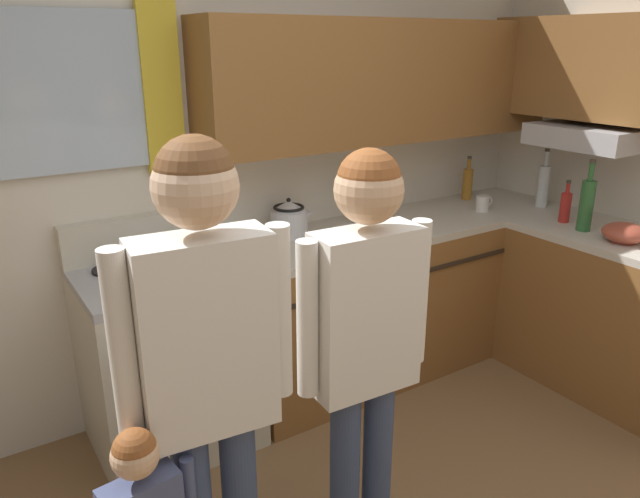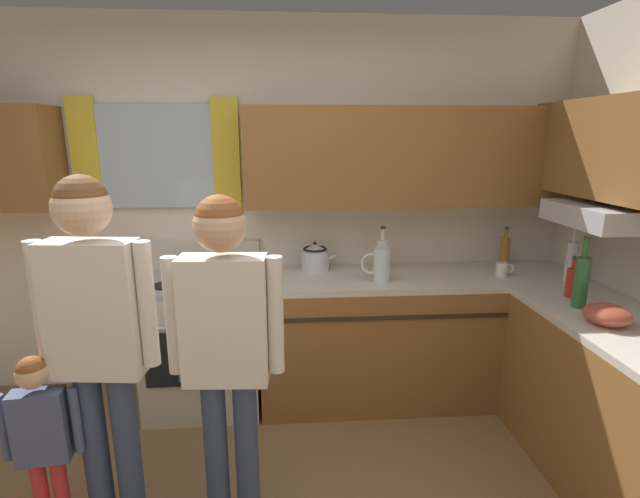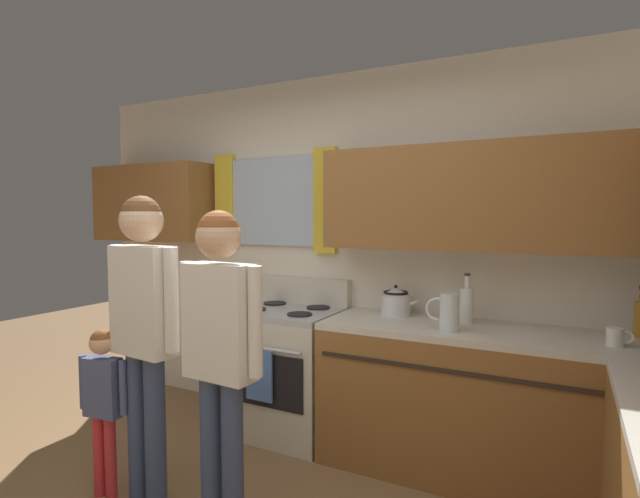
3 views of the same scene
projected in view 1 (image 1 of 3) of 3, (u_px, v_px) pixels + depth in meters
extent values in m
cube|color=silver|center=(184.00, 165.00, 3.01)|extent=(4.60, 0.10, 2.60)
cube|color=silver|center=(54.00, 94.00, 2.53)|extent=(0.75, 0.03, 0.68)
cube|color=yellow|center=(162.00, 89.00, 2.76)|extent=(0.18, 0.04, 0.78)
cube|color=brown|center=(392.00, 81.00, 3.32)|extent=(2.28, 0.32, 0.65)
cube|color=brown|center=(640.00, 70.00, 3.13)|extent=(0.32, 1.70, 0.56)
cube|color=#B7B7BC|center=(588.00, 137.00, 3.38)|extent=(0.40, 0.60, 0.12)
cube|color=brown|center=(405.00, 295.00, 3.63)|extent=(2.19, 0.62, 0.86)
cube|color=beige|center=(409.00, 224.00, 3.48)|extent=(2.19, 0.62, 0.04)
cube|color=brown|center=(622.00, 320.00, 3.31)|extent=(0.62, 1.22, 0.86)
cube|color=beige|center=(636.00, 243.00, 3.16)|extent=(0.62, 1.22, 0.04)
cube|color=#2D2319|center=(445.00, 266.00, 3.29)|extent=(2.07, 0.01, 0.02)
cube|color=beige|center=(170.00, 363.00, 2.87)|extent=(0.74, 0.62, 0.86)
cube|color=black|center=(194.00, 383.00, 2.60)|extent=(0.62, 0.01, 0.36)
cylinder|color=#ADADB2|center=(192.00, 341.00, 2.51)|extent=(0.62, 0.02, 0.02)
cube|color=#ADADB2|center=(161.00, 276.00, 2.72)|extent=(0.74, 0.62, 0.04)
cube|color=beige|center=(140.00, 236.00, 2.89)|extent=(0.74, 0.08, 0.20)
cylinder|color=black|center=(129.00, 289.00, 2.51)|extent=(0.17, 0.17, 0.01)
cylinder|color=black|center=(211.00, 272.00, 2.70)|extent=(0.17, 0.17, 0.01)
cylinder|color=black|center=(111.00, 270.00, 2.72)|extent=(0.17, 0.17, 0.01)
cylinder|color=black|center=(189.00, 255.00, 2.91)|extent=(0.17, 0.17, 0.01)
cube|color=#4C72B7|center=(196.00, 379.00, 2.56)|extent=(0.20, 0.02, 0.34)
cylinder|color=white|center=(362.00, 204.00, 3.41)|extent=(0.08, 0.08, 0.22)
cylinder|color=white|center=(363.00, 179.00, 3.36)|extent=(0.03, 0.03, 0.08)
cylinder|color=#3F382D|center=(363.00, 171.00, 3.34)|extent=(0.03, 0.03, 0.02)
cylinder|color=#2D6633|center=(586.00, 206.00, 3.26)|extent=(0.08, 0.08, 0.28)
cylinder|color=#2D6633|center=(591.00, 172.00, 3.20)|extent=(0.03, 0.03, 0.10)
cylinder|color=#3F382D|center=(593.00, 161.00, 3.18)|extent=(0.03, 0.03, 0.02)
cylinder|color=#B27223|center=(467.00, 184.00, 3.93)|extent=(0.06, 0.06, 0.20)
cylinder|color=#B27223|center=(469.00, 164.00, 3.89)|extent=(0.02, 0.02, 0.07)
cylinder|color=#3F382D|center=(470.00, 157.00, 3.87)|extent=(0.03, 0.03, 0.02)
cylinder|color=red|center=(565.00, 208.00, 3.43)|extent=(0.06, 0.06, 0.17)
cylinder|color=red|center=(568.00, 188.00, 3.40)|extent=(0.02, 0.02, 0.06)
cylinder|color=#3F382D|center=(569.00, 182.00, 3.38)|extent=(0.03, 0.03, 0.02)
cylinder|color=silver|center=(543.00, 186.00, 3.74)|extent=(0.07, 0.07, 0.26)
cylinder|color=silver|center=(546.00, 159.00, 3.68)|extent=(0.03, 0.03, 0.09)
cylinder|color=#3F382D|center=(547.00, 150.00, 3.66)|extent=(0.03, 0.03, 0.02)
cylinder|color=white|center=(482.00, 203.00, 3.67)|extent=(0.08, 0.08, 0.09)
torus|color=white|center=(488.00, 201.00, 3.70)|extent=(0.07, 0.01, 0.07)
cylinder|color=silver|center=(289.00, 223.00, 3.20)|extent=(0.20, 0.20, 0.14)
cone|color=silver|center=(289.00, 205.00, 3.17)|extent=(0.18, 0.18, 0.05)
sphere|color=black|center=(289.00, 200.00, 3.16)|extent=(0.02, 0.02, 0.02)
cone|color=silver|center=(309.00, 214.00, 3.26)|extent=(0.09, 0.04, 0.07)
torus|color=black|center=(289.00, 207.00, 3.18)|extent=(0.17, 0.17, 0.02)
cylinder|color=silver|center=(383.00, 216.00, 3.18)|extent=(0.11, 0.11, 0.22)
torus|color=silver|center=(373.00, 216.00, 3.14)|extent=(0.14, 0.02, 0.14)
cylinder|color=#B24C38|center=(623.00, 239.00, 3.11)|extent=(0.12, 0.12, 0.03)
ellipsoid|color=#B24C38|center=(625.00, 233.00, 3.10)|extent=(0.22, 0.22, 0.10)
cube|color=white|center=(206.00, 336.00, 1.66)|extent=(0.39, 0.20, 0.58)
cylinder|color=white|center=(279.00, 312.00, 1.75)|extent=(0.07, 0.07, 0.54)
cylinder|color=white|center=(122.00, 346.00, 1.55)|extent=(0.07, 0.07, 0.54)
sphere|color=beige|center=(195.00, 186.00, 1.52)|extent=(0.23, 0.23, 0.23)
sphere|color=brown|center=(195.00, 175.00, 1.51)|extent=(0.21, 0.21, 0.21)
cylinder|color=#38476B|center=(377.00, 474.00, 2.18)|extent=(0.11, 0.11, 0.78)
cylinder|color=#38476B|center=(344.00, 487.00, 2.12)|extent=(0.11, 0.11, 0.78)
cube|color=white|center=(365.00, 312.00, 1.93)|extent=(0.37, 0.17, 0.56)
cylinder|color=white|center=(418.00, 292.00, 2.02)|extent=(0.07, 0.07, 0.51)
cylinder|color=white|center=(307.00, 320.00, 1.82)|extent=(0.07, 0.07, 0.51)
sphere|color=#DBAD84|center=(369.00, 190.00, 1.80)|extent=(0.22, 0.22, 0.22)
sphere|color=brown|center=(369.00, 181.00, 1.79)|extent=(0.20, 0.20, 0.20)
sphere|color=#DBAD84|center=(135.00, 455.00, 1.55)|extent=(0.13, 0.13, 0.13)
sphere|color=brown|center=(134.00, 450.00, 1.55)|extent=(0.12, 0.12, 0.12)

